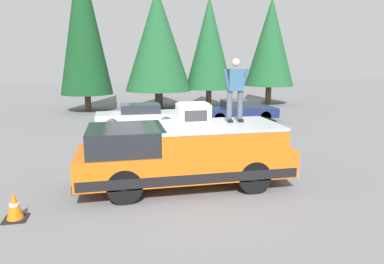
# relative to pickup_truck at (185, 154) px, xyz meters

# --- Properties ---
(ground_plane) EXTENTS (90.00, 90.00, 0.00)m
(ground_plane) POSITION_rel_pickup_truck_xyz_m (-0.07, 0.33, -0.87)
(ground_plane) COLOR slate
(pickup_truck) EXTENTS (2.01, 5.54, 1.65)m
(pickup_truck) POSITION_rel_pickup_truck_xyz_m (0.00, 0.00, 0.00)
(pickup_truck) COLOR orange
(pickup_truck) RESTS_ON ground
(compressor_unit) EXTENTS (0.65, 0.84, 0.56)m
(compressor_unit) POSITION_rel_pickup_truck_xyz_m (0.12, -0.25, 1.05)
(compressor_unit) COLOR silver
(compressor_unit) RESTS_ON pickup_truck
(person_on_truck_bed) EXTENTS (0.29, 0.72, 1.69)m
(person_on_truck_bed) POSITION_rel_pickup_truck_xyz_m (0.22, -1.42, 1.68)
(person_on_truck_bed) COLOR #4C515B
(person_on_truck_bed) RESTS_ON pickup_truck
(parked_car_navy) EXTENTS (1.64, 4.10, 1.16)m
(parked_car_navy) POSITION_rel_pickup_truck_xyz_m (9.20, -4.73, -0.29)
(parked_car_navy) COLOR navy
(parked_car_navy) RESTS_ON ground
(parked_car_silver) EXTENTS (1.64, 4.10, 1.16)m
(parked_car_silver) POSITION_rel_pickup_truck_xyz_m (8.55, 0.69, -0.29)
(parked_car_silver) COLOR silver
(parked_car_silver) RESTS_ON ground
(traffic_cone) EXTENTS (0.47, 0.47, 0.62)m
(traffic_cone) POSITION_rel_pickup_truck_xyz_m (-1.26, 3.89, -0.58)
(traffic_cone) COLOR black
(traffic_cone) RESTS_ON ground
(conifer_far_left) EXTENTS (3.55, 3.55, 7.69)m
(conifer_far_left) POSITION_rel_pickup_truck_xyz_m (15.75, -9.37, 3.66)
(conifer_far_left) COLOR #4C3826
(conifer_far_left) RESTS_ON ground
(conifer_left) EXTENTS (3.23, 3.23, 7.48)m
(conifer_left) POSITION_rel_pickup_truck_xyz_m (15.07, -4.58, 3.51)
(conifer_left) COLOR #4C3826
(conifer_left) RESTS_ON ground
(conifer_center_left) EXTENTS (4.43, 4.43, 7.89)m
(conifer_center_left) POSITION_rel_pickup_truck_xyz_m (15.05, -1.06, 3.69)
(conifer_center_left) COLOR #4C3826
(conifer_center_left) RESTS_ON ground
(conifer_center_right) EXTENTS (3.27, 3.27, 9.99)m
(conifer_center_right) POSITION_rel_pickup_truck_xyz_m (14.84, 3.59, 4.67)
(conifer_center_right) COLOR #4C3826
(conifer_center_right) RESTS_ON ground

